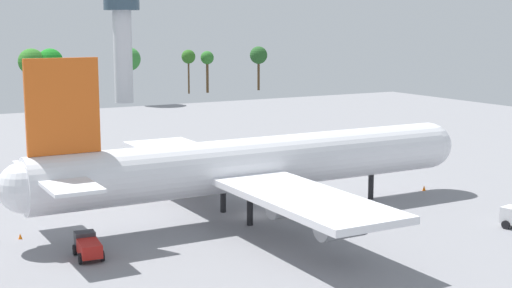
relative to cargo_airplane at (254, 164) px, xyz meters
name	(u,v)px	position (x,y,z in m)	size (l,w,h in m)	color
ground_plane	(256,216)	(0.22, 0.00, -6.11)	(231.69, 231.69, 0.00)	gray
cargo_airplane	(254,164)	(0.00, 0.00, 0.00)	(57.92, 51.78, 18.82)	silver
maintenance_van	(88,246)	(-21.47, -5.83, -4.96)	(2.78, 4.92, 2.16)	#333338
pushback_tractor	(167,163)	(1.39, 29.87, -4.90)	(4.67, 3.82, 2.53)	#333338
safety_cone_nose	(424,188)	(26.28, 0.39, -5.77)	(0.48, 0.48, 0.68)	orange
safety_cone_tail	(20,236)	(-25.85, 3.71, -5.81)	(0.42, 0.42, 0.60)	orange
control_tower	(122,39)	(28.28, 126.57, 11.81)	(9.91, 9.91, 29.45)	silver
tree_line_backdrop	(96,60)	(25.13, 142.03, 5.14)	(138.74, 7.52, 15.09)	#51381E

